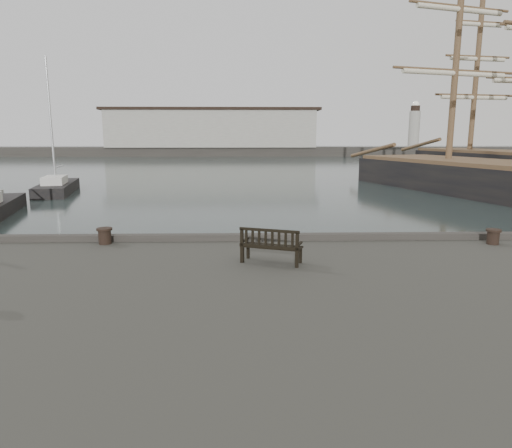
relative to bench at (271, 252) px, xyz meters
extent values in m
plane|color=black|center=(0.09, 2.55, -1.82)|extent=(400.00, 400.00, 0.00)
cube|color=#383530|center=(0.09, 94.55, -0.82)|extent=(140.00, 8.00, 2.00)
cube|color=#A4A297|center=(-7.91, 94.55, 4.18)|extent=(46.00, 9.00, 8.00)
cube|color=black|center=(-7.91, 94.55, 8.48)|extent=(48.00, 9.50, 0.60)
cylinder|color=#A4A297|center=(38.09, 94.55, 4.18)|extent=(2.40, 2.40, 8.00)
sphere|color=silver|center=(38.09, 94.55, 9.58)|extent=(1.61, 1.61, 1.61)
cube|color=black|center=(0.01, 0.02, 0.13)|extent=(1.51, 0.95, 0.04)
cube|color=black|center=(-0.06, -0.17, 0.34)|extent=(1.36, 0.54, 0.43)
cube|color=black|center=(0.01, 0.02, -0.07)|extent=(1.40, 0.85, 0.39)
cylinder|color=black|center=(-4.50, 2.05, -0.04)|extent=(0.51, 0.51, 0.45)
cylinder|color=black|center=(6.24, 1.74, -0.05)|extent=(0.41, 0.41, 0.42)
cube|color=black|center=(-15.67, 26.54, -1.72)|extent=(4.11, 8.96, 1.40)
cube|color=beige|center=(-15.67, 26.54, -0.72)|extent=(2.14, 3.29, 0.60)
cylinder|color=#B2B5B7|center=(-15.67, 26.54, 3.79)|extent=(0.16, 0.16, 9.62)
cylinder|color=brown|center=(17.13, 29.12, 11.34)|extent=(0.53, 0.53, 21.76)
cylinder|color=brown|center=(27.01, 45.44, 10.34)|extent=(0.61, 0.61, 19.12)
camera|label=1|loc=(-0.62, -10.36, 2.68)|focal=32.00mm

